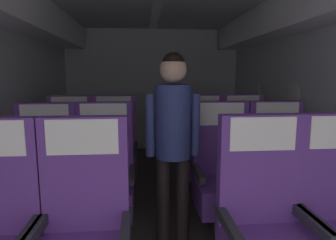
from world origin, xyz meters
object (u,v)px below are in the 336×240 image
object	(u,v)px
seat_b_right_aisle	(279,176)
seat_c_left_aisle	(114,154)
seat_b_left_aisle	(104,181)
seat_a_right_window	(265,231)
seat_a_left_aisle	(83,239)
seat_b_right_window	(223,178)
seat_c_left_window	(70,155)
seat_b_left_window	(45,184)
flight_attendant	(173,130)
seat_c_right_window	(204,152)
seat_c_right_aisle	(244,151)

from	to	relation	value
seat_b_right_aisle	seat_c_left_aisle	bearing A→B (deg)	149.94
seat_b_left_aisle	seat_b_right_aisle	xyz separation A→B (m)	(1.55, -0.02, 0.00)
seat_a_right_window	seat_a_left_aisle	bearing A→B (deg)	179.91
seat_b_right_window	seat_c_left_window	size ratio (longest dim) A/B	1.00
seat_c_left_aisle	seat_b_left_window	bearing A→B (deg)	-118.57
seat_c_left_window	seat_a_right_window	bearing A→B (deg)	-49.06
seat_a_right_window	seat_b_left_window	xyz separation A→B (m)	(-1.53, 0.88, 0.00)
seat_b_right_aisle	seat_b_right_window	world-z (taller)	same
seat_b_right_aisle	flight_attendant	xyz separation A→B (m)	(-0.97, -0.16, 0.47)
seat_a_right_window	seat_b_right_aisle	xyz separation A→B (m)	(0.51, 0.89, 0.00)
seat_b_right_aisle	seat_c_left_aisle	world-z (taller)	same
seat_b_right_aisle	flight_attendant	size ratio (longest dim) A/B	0.74
seat_c_right_window	seat_b_left_aisle	bearing A→B (deg)	-140.49
seat_b_left_window	seat_b_right_aisle	bearing A→B (deg)	0.09
seat_b_right_aisle	seat_c_right_window	distance (m)	1.02
seat_a_left_aisle	seat_b_left_aisle	bearing A→B (deg)	90.08
seat_c_left_window	seat_c_left_aisle	world-z (taller)	same
seat_c_left_aisle	seat_a_right_window	bearing A→B (deg)	-59.74
seat_b_left_window	seat_b_right_aisle	size ratio (longest dim) A/B	1.00
seat_a_right_window	seat_b_right_window	distance (m)	0.89
seat_a_right_window	seat_b_right_window	bearing A→B (deg)	90.15
seat_c_right_aisle	seat_c_right_window	distance (m)	0.49
seat_c_right_window	seat_a_right_window	bearing A→B (deg)	-90.21
seat_b_left_window	seat_b_right_window	bearing A→B (deg)	0.29
seat_b_left_aisle	seat_c_right_window	world-z (taller)	same
seat_c_left_window	seat_c_right_window	size ratio (longest dim) A/B	1.00
seat_a_right_window	seat_c_left_window	distance (m)	2.35
seat_b_left_aisle	seat_b_right_aisle	distance (m)	1.55
seat_c_right_aisle	seat_c_left_aisle	bearing A→B (deg)	179.92
seat_b_left_aisle	seat_c_left_aisle	world-z (taller)	same
seat_a_left_aisle	seat_c_right_window	bearing A→B (deg)	59.40
seat_b_left_window	seat_b_left_aisle	bearing A→B (deg)	2.75
seat_b_right_window	seat_c_right_window	bearing A→B (deg)	89.42
seat_a_left_aisle	flight_attendant	size ratio (longest dim) A/B	0.74
seat_c_left_aisle	seat_c_right_window	world-z (taller)	same
seat_c_left_window	flight_attendant	world-z (taller)	flight_attendant
seat_a_right_window	seat_c_right_window	size ratio (longest dim) A/B	1.00
seat_b_left_window	seat_c_right_window	world-z (taller)	same
seat_b_left_aisle	seat_c_left_aisle	xyz separation A→B (m)	(0.00, 0.87, 0.00)
seat_c_left_window	seat_c_right_aisle	world-z (taller)	same
seat_a_right_window	seat_c_left_window	world-z (taller)	same
seat_c_right_window	seat_c_right_aisle	bearing A→B (deg)	0.93
seat_c_left_aisle	flight_attendant	world-z (taller)	flight_attendant
seat_b_left_window	seat_c_left_aisle	xyz separation A→B (m)	(0.49, 0.90, 0.00)
seat_c_left_aisle	seat_a_left_aisle	bearing A→B (deg)	-90.02
seat_a_left_aisle	seat_c_left_window	world-z (taller)	same
seat_c_left_window	seat_b_left_aisle	bearing A→B (deg)	-60.12
seat_b_left_aisle	seat_b_right_aisle	bearing A→B (deg)	-0.75
seat_a_left_aisle	seat_b_left_window	bearing A→B (deg)	118.97
seat_a_left_aisle	seat_c_left_window	distance (m)	1.84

